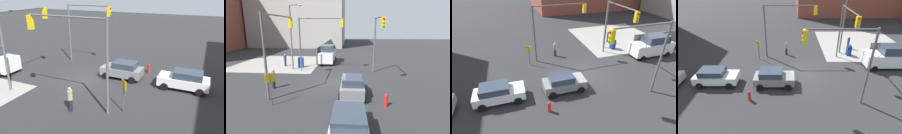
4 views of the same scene
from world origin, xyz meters
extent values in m
plane|color=#28282B|center=(0.00, 0.00, 0.00)|extent=(120.00, 120.00, 0.00)
cube|color=gray|center=(9.00, 9.00, 0.01)|extent=(12.00, 12.00, 0.01)
cube|color=#607056|center=(17.22, 3.20, 1.20)|extent=(18.45, 0.12, 2.40)
cube|color=#9E9B93|center=(36.00, 12.48, 8.23)|extent=(20.00, 24.00, 16.46)
cylinder|color=brown|center=(28.73, 30.00, 7.23)|extent=(1.80, 1.80, 14.45)
cylinder|color=#59595B|center=(-4.50, 4.50, 3.25)|extent=(0.18, 0.18, 6.50)
cylinder|color=#59595B|center=(-1.55, 4.50, 6.38)|extent=(5.90, 0.12, 0.12)
cube|color=yellow|center=(1.40, 4.50, 5.85)|extent=(0.32, 0.36, 1.00)
sphere|color=red|center=(1.58, 4.50, 6.17)|extent=(0.18, 0.18, 0.18)
sphere|color=orange|center=(1.58, 4.50, 5.85)|extent=(0.18, 0.18, 0.18)
sphere|color=green|center=(1.58, 4.50, 5.53)|extent=(0.18, 0.18, 0.18)
cylinder|color=#59595B|center=(4.50, -4.50, 3.25)|extent=(0.18, 0.18, 6.50)
cylinder|color=#59595B|center=(2.02, -4.50, 6.38)|extent=(4.97, 0.12, 0.12)
cube|color=yellow|center=(-0.47, -4.50, 5.85)|extent=(0.32, 0.36, 1.00)
sphere|color=red|center=(-0.65, -4.50, 6.17)|extent=(0.18, 0.18, 0.18)
sphere|color=orange|center=(-0.65, -4.50, 5.85)|extent=(0.18, 0.18, 0.18)
sphere|color=green|center=(-0.65, -4.50, 5.53)|extent=(0.18, 0.18, 0.18)
cylinder|color=#59595B|center=(4.50, 4.50, 3.25)|extent=(0.18, 0.18, 6.50)
cylinder|color=#59595B|center=(4.50, 1.93, 6.38)|extent=(0.12, 5.13, 0.12)
cube|color=yellow|center=(4.50, -0.63, 5.85)|extent=(0.36, 0.32, 1.00)
sphere|color=red|center=(4.50, -0.81, 6.17)|extent=(0.18, 0.18, 0.18)
sphere|color=orange|center=(4.50, -0.81, 5.85)|extent=(0.18, 0.18, 0.18)
sphere|color=green|center=(4.50, -0.81, 5.53)|extent=(0.18, 0.18, 0.18)
cylinder|color=slate|center=(5.20, 5.80, 4.00)|extent=(0.20, 0.20, 8.00)
cylinder|color=slate|center=(4.38, 4.93, 7.90)|extent=(1.72, 1.82, 0.10)
ellipsoid|color=silver|center=(3.55, 4.05, 7.75)|extent=(0.56, 0.36, 0.24)
cylinder|color=#4C4C4C|center=(-5.40, 3.85, 1.20)|extent=(0.08, 0.08, 2.40)
cube|color=yellow|center=(-5.40, 3.85, 2.05)|extent=(0.48, 0.48, 0.64)
cube|color=navy|center=(6.20, 5.00, 0.57)|extent=(0.56, 0.64, 1.15)
cylinder|color=navy|center=(6.20, 5.00, 1.15)|extent=(0.56, 0.64, 0.56)
cylinder|color=red|center=(-5.00, -4.20, 0.40)|extent=(0.26, 0.26, 0.80)
sphere|color=red|center=(-5.00, -4.20, 0.82)|extent=(0.24, 0.24, 0.24)
cube|color=slate|center=(-3.02, -1.86, 0.70)|extent=(3.83, 1.80, 0.75)
cube|color=#2D3847|center=(-3.33, -1.86, 1.35)|extent=(2.14, 1.58, 0.55)
cylinder|color=black|center=(-1.72, -0.96, 0.32)|extent=(0.64, 0.22, 0.64)
cylinder|color=black|center=(-1.72, -2.76, 0.32)|extent=(0.64, 0.22, 0.64)
cylinder|color=black|center=(-4.33, -0.96, 0.32)|extent=(0.64, 0.22, 0.64)
cylinder|color=black|center=(-4.33, -2.76, 0.32)|extent=(0.64, 0.22, 0.64)
cube|color=white|center=(-8.65, -1.66, 0.70)|extent=(4.11, 1.80, 0.75)
cube|color=#2D3847|center=(-8.98, -1.66, 1.35)|extent=(2.30, 1.58, 0.55)
cylinder|color=black|center=(-7.25, -0.76, 0.32)|extent=(0.64, 0.22, 0.64)
cylinder|color=black|center=(-7.25, -2.56, 0.32)|extent=(0.64, 0.22, 0.64)
cube|color=white|center=(9.68, 1.80, 1.02)|extent=(5.40, 2.10, 1.40)
cube|color=#2D3847|center=(10.11, 1.80, 2.17)|extent=(3.02, 1.85, 0.90)
cylinder|color=black|center=(7.85, 0.75, 0.32)|extent=(0.64, 0.22, 0.64)
cylinder|color=black|center=(7.85, 2.85, 0.32)|extent=(0.64, 0.22, 0.64)
cylinder|color=black|center=(11.52, 0.75, 0.32)|extent=(0.64, 0.22, 0.64)
cylinder|color=black|center=(11.52, 2.85, 0.32)|extent=(0.64, 0.22, 0.64)
cylinder|color=navy|center=(6.80, 7.40, 1.16)|extent=(0.36, 0.36, 0.66)
sphere|color=tan|center=(6.80, 7.40, 1.61)|extent=(0.23, 0.23, 0.23)
cylinder|color=#1E1E2D|center=(6.80, 7.40, 0.42)|extent=(0.28, 0.28, 0.83)
cylinder|color=#9E937A|center=(-2.00, 5.20, 1.22)|extent=(0.36, 0.36, 0.69)
sphere|color=tan|center=(-2.00, 5.20, 1.69)|extent=(0.24, 0.24, 0.24)
cylinder|color=#1E1E2D|center=(-2.00, 5.20, 0.44)|extent=(0.28, 0.28, 0.88)
camera|label=1|loc=(-10.04, 16.19, 8.04)|focal=35.00mm
camera|label=2|loc=(-16.53, -1.68, 5.55)|focal=28.00mm
camera|label=3|loc=(-7.00, -14.29, 10.03)|focal=28.00mm
camera|label=4|loc=(-1.52, -16.03, 9.88)|focal=28.00mm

